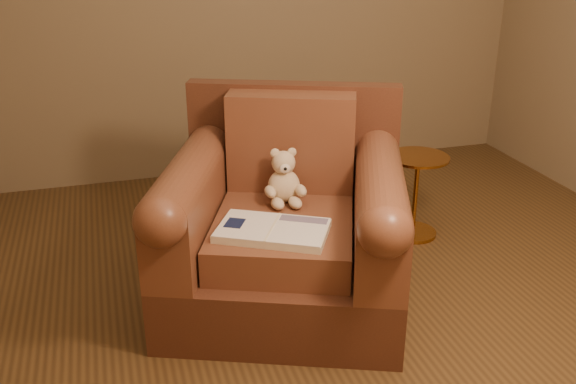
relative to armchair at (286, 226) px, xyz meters
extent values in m
plane|color=#52391C|center=(0.33, -0.17, -0.38)|extent=(4.00, 4.00, 0.00)
cube|color=#502A1A|center=(-0.02, -0.05, -0.23)|extent=(1.42, 1.39, 0.31)
cube|color=#502A1A|center=(0.16, 0.39, 0.27)|extent=(1.07, 0.51, 0.69)
cube|color=brown|center=(-0.04, -0.10, 0.01)|extent=(0.88, 0.96, 0.17)
cube|color=brown|center=(0.10, 0.26, 0.34)|extent=(0.66, 0.40, 0.50)
cube|color=brown|center=(-0.45, 0.07, 0.10)|extent=(0.56, 0.95, 0.35)
cube|color=brown|center=(0.37, -0.26, 0.10)|extent=(0.56, 0.95, 0.35)
cylinder|color=brown|center=(-0.45, 0.07, 0.28)|extent=(0.56, 0.95, 0.22)
cylinder|color=brown|center=(0.37, -0.26, 0.28)|extent=(0.56, 0.95, 0.22)
ellipsoid|color=beige|center=(0.02, 0.11, 0.17)|extent=(0.16, 0.14, 0.17)
sphere|color=beige|center=(0.02, 0.12, 0.29)|extent=(0.12, 0.12, 0.12)
ellipsoid|color=beige|center=(-0.02, 0.13, 0.34)|extent=(0.05, 0.03, 0.05)
ellipsoid|color=beige|center=(0.06, 0.11, 0.34)|extent=(0.05, 0.03, 0.05)
ellipsoid|color=beige|center=(0.01, 0.06, 0.28)|extent=(0.06, 0.04, 0.05)
sphere|color=black|center=(0.01, 0.04, 0.28)|extent=(0.02, 0.02, 0.02)
ellipsoid|color=beige|center=(-0.06, 0.05, 0.17)|extent=(0.05, 0.11, 0.05)
ellipsoid|color=beige|center=(0.08, 0.03, 0.17)|extent=(0.05, 0.11, 0.05)
ellipsoid|color=beige|center=(-0.04, 0.02, 0.12)|extent=(0.06, 0.11, 0.05)
ellipsoid|color=beige|center=(0.05, 0.00, 0.12)|extent=(0.06, 0.11, 0.05)
cube|color=beige|center=(-0.13, -0.24, 0.11)|extent=(0.56, 0.49, 0.03)
cube|color=white|center=(-0.24, -0.19, 0.13)|extent=(0.34, 0.37, 0.00)
cube|color=white|center=(-0.03, -0.30, 0.13)|extent=(0.34, 0.37, 0.00)
cube|color=beige|center=(-0.13, -0.24, 0.13)|extent=(0.15, 0.26, 0.00)
cube|color=#0F1638|center=(-0.28, -0.16, 0.13)|extent=(0.12, 0.13, 0.00)
cube|color=slate|center=(0.02, -0.21, 0.13)|extent=(0.22, 0.16, 0.00)
cylinder|color=#B77732|center=(0.93, 0.44, -0.37)|extent=(0.29, 0.29, 0.02)
cylinder|color=#B77732|center=(0.93, 0.44, -0.13)|extent=(0.03, 0.03, 0.47)
cylinder|color=#B77732|center=(0.93, 0.44, 0.11)|extent=(0.36, 0.36, 0.02)
cylinder|color=#B77732|center=(0.93, 0.44, 0.10)|extent=(0.03, 0.03, 0.02)
camera|label=1|loc=(-0.79, -2.71, 1.37)|focal=40.00mm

